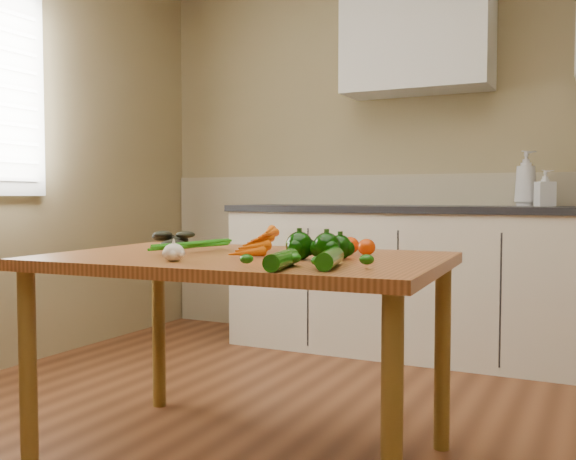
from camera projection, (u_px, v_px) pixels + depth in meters
The scene contains 17 objects.
room at pixel (265, 104), 2.02m from camera, with size 4.04×5.04×2.64m.
counter_run at pixel (461, 281), 3.77m from camera, with size 2.84×0.64×1.14m.
upper_cabinets at pixel (522, 23), 3.67m from camera, with size 2.15×0.35×0.70m.
table at pixel (244, 278), 2.29m from camera, with size 1.44×0.97×0.75m.
soap_bottle_a at pixel (526, 178), 3.70m from camera, with size 0.12×0.12×0.32m, color silver.
soap_bottle_b at pixel (545, 188), 3.59m from camera, with size 0.09×0.09×0.21m, color silver.
carrot_bunch at pixel (238, 245), 2.33m from camera, with size 0.26×0.20×0.07m, color #E45E05, non-canonical shape.
leafy_greens at pixel (175, 235), 2.63m from camera, with size 0.20×0.18×0.10m, color black, non-canonical shape.
garlic_bulb at pixel (174, 252), 2.07m from camera, with size 0.07×0.07×0.06m, color white.
pepper_a at pixel (299, 246), 2.13m from camera, with size 0.09×0.09×0.09m, color black.
pepper_b at pixel (340, 247), 2.15m from camera, with size 0.08×0.08×0.08m, color black.
pepper_c at pixel (327, 247), 2.09m from camera, with size 0.09×0.09×0.09m, color black.
tomato_a at pixel (323, 246), 2.35m from camera, with size 0.06×0.06×0.06m, color #910402.
tomato_b at pixel (350, 245), 2.35m from camera, with size 0.07×0.07×0.06m, color #D13905.
tomato_c at pixel (366, 247), 2.28m from camera, with size 0.06×0.06×0.06m, color #D13905.
zucchini_a at pixel (330, 259), 1.88m from camera, with size 0.05×0.05×0.22m, color #0F4B08.
zucchini_b at pixel (282, 260), 1.86m from camera, with size 0.05×0.05×0.22m, color #0F4B08.
Camera 1 is at (0.97, -1.62, 0.96)m, focal length 40.00 mm.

